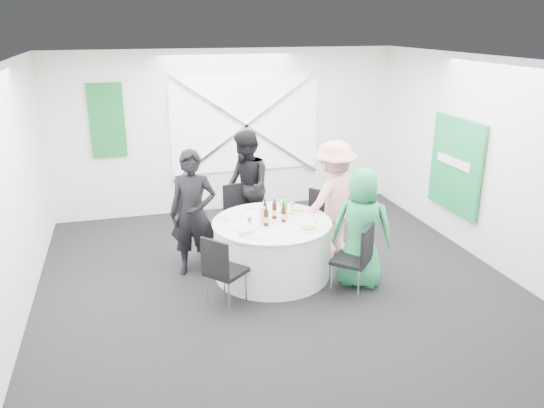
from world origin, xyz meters
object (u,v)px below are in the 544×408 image
object	(u,v)px
person_woman_pink	(333,200)
banquet_table	(272,248)
chair_back_left	(196,221)
chair_front_left	(221,267)
chair_back	(239,210)
chair_front_right	(358,255)
person_man_back	(246,187)
person_man_back_left	(193,214)
person_woman_green	(362,228)
clear_water_bottle	(263,216)
green_water_bottle	(285,208)
chair_back_right	(316,216)

from	to	relation	value
person_woman_pink	banquet_table	bearing A→B (deg)	0.00
chair_back_left	chair_front_left	bearing A→B (deg)	-138.99
chair_back	chair_front_right	distance (m)	2.24
person_man_back	chair_back_left	bearing A→B (deg)	-57.72
chair_front_right	banquet_table	bearing A→B (deg)	-90.00
chair_back	person_woman_pink	xyz separation A→B (m)	(1.19, -0.81, 0.31)
person_man_back_left	person_woman_green	size ratio (longest dim) A/B	1.10
banquet_table	chair_back	xyz separation A→B (m)	(-0.19, 1.17, 0.15)
chair_back	clear_water_bottle	bearing A→B (deg)	-97.11
chair_back_left	person_woman_green	size ratio (longest dim) A/B	0.66
person_man_back_left	person_man_back	xyz separation A→B (m)	(0.92, 0.94, 0.01)
banquet_table	green_water_bottle	xyz separation A→B (m)	(0.20, 0.10, 0.50)
banquet_table	green_water_bottle	world-z (taller)	green_water_bottle
green_water_bottle	person_woman_pink	bearing A→B (deg)	18.07
person_woman_pink	chair_front_right	bearing A→B (deg)	62.95
banquet_table	clear_water_bottle	size ratio (longest dim) A/B	5.27
chair_back_left	clear_water_bottle	size ratio (longest dim) A/B	3.47
banquet_table	person_woman_pink	xyz separation A→B (m)	(1.00, 0.36, 0.47)
chair_back_left	chair_front_right	size ratio (longest dim) A/B	1.12
chair_front_left	banquet_table	bearing A→B (deg)	-90.00
person_woman_pink	green_water_bottle	size ratio (longest dim) A/B	5.42
chair_front_right	green_water_bottle	distance (m)	1.17
person_woman_green	green_water_bottle	bearing A→B (deg)	-10.54
person_woman_green	green_water_bottle	distance (m)	1.05
banquet_table	chair_front_left	world-z (taller)	chair_front_left
chair_back_left	chair_front_left	distance (m)	1.36
chair_back_right	clear_water_bottle	size ratio (longest dim) A/B	3.03
banquet_table	green_water_bottle	bearing A→B (deg)	26.98
person_man_back_left	person_woman_pink	size ratio (longest dim) A/B	1.00
person_woman_green	person_man_back_left	bearing A→B (deg)	5.19
chair_back_left	person_woman_green	xyz separation A→B (m)	(1.91, -1.24, 0.17)
clear_water_bottle	person_man_back_left	bearing A→B (deg)	154.59
chair_front_left	person_man_back	distance (m)	2.11
chair_back	person_woman_pink	bearing A→B (deg)	-43.51
person_woman_green	green_water_bottle	size ratio (longest dim) A/B	4.95
person_man_back_left	person_woman_pink	bearing A→B (deg)	19.43
chair_front_left	chair_back	bearing A→B (deg)	-58.50
chair_back	chair_back_left	bearing A→B (deg)	-154.36
green_water_bottle	banquet_table	bearing A→B (deg)	-153.02
chair_back_right	person_man_back_left	xyz separation A→B (m)	(-1.81, -0.29, 0.32)
banquet_table	chair_back	size ratio (longest dim) A/B	1.71
chair_back_left	banquet_table	bearing A→B (deg)	-90.00
person_woman_green	chair_back_right	bearing A→B (deg)	-52.54
chair_back_left	green_water_bottle	size ratio (longest dim) A/B	3.29
chair_front_right	person_woman_green	world-z (taller)	person_woman_green
chair_back	chair_front_left	size ratio (longest dim) A/B	1.01
chair_back_right	clear_water_bottle	distance (m)	1.25
chair_front_left	person_woman_green	size ratio (longest dim) A/B	0.58
banquet_table	chair_back_right	bearing A→B (deg)	36.35
chair_front_right	green_water_bottle	world-z (taller)	green_water_bottle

